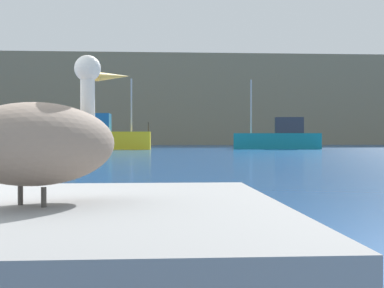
{
  "coord_description": "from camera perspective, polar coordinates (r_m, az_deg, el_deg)",
  "views": [
    {
      "loc": [
        2.02,
        -4.13,
        1.09
      ],
      "look_at": [
        3.19,
        11.78,
        0.84
      ],
      "focal_mm": 56.25,
      "sensor_mm": 36.0,
      "label": 1
    }
  ],
  "objects": [
    {
      "name": "hillside_backdrop",
      "position": [
        70.35,
        -5.86,
        3.9
      ],
      "size": [
        140.0,
        16.83,
        9.54
      ],
      "primitive_type": "cube",
      "color": "#7F755B",
      "rests_on": "ground"
    },
    {
      "name": "pier_dock",
      "position": [
        3.6,
        -14.23,
        -11.12
      ],
      "size": [
        2.79,
        3.05,
        0.69
      ],
      "primitive_type": "cube",
      "color": "gray",
      "rests_on": "ground"
    },
    {
      "name": "pelican",
      "position": [
        3.53,
        -14.13,
        0.17
      ],
      "size": [
        1.13,
        1.25,
        0.89
      ],
      "rotation": [
        0.0,
        0.0,
        0.9
      ],
      "color": "gray",
      "rests_on": "pier_dock"
    },
    {
      "name": "fishing_boat_yellow",
      "position": [
        44.54,
        -8.62,
        0.73
      ],
      "size": [
        7.01,
        2.52,
        5.19
      ],
      "rotation": [
        0.0,
        0.0,
        -0.03
      ],
      "color": "yellow",
      "rests_on": "ground"
    },
    {
      "name": "fishing_boat_teal",
      "position": [
        46.19,
        8.3,
        0.63
      ],
      "size": [
        6.75,
        2.86,
        5.28
      ],
      "rotation": [
        0.0,
        0.0,
        2.97
      ],
      "color": "teal",
      "rests_on": "ground"
    }
  ]
}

